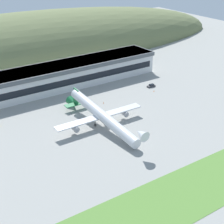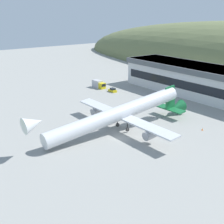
# 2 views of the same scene
# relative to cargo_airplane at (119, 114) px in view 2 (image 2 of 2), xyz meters

# --- Properties ---
(ground_plane) EXTENTS (405.99, 405.99, 0.00)m
(ground_plane) POSITION_rel_cargo_airplane_xyz_m (4.02, -2.85, -4.94)
(ground_plane) COLOR gray
(cargo_airplane) EXTENTS (39.66, 53.90, 10.09)m
(cargo_airplane) POSITION_rel_cargo_airplane_xyz_m (0.00, 0.00, 0.00)
(cargo_airplane) COLOR silver
(service_car_1) EXTENTS (4.11, 2.06, 1.59)m
(service_car_1) POSITION_rel_cargo_airplane_xyz_m (-35.76, 24.59, -4.28)
(service_car_1) COLOR gold
(service_car_1) RESTS_ON ground_plane
(fuel_truck) EXTENTS (6.92, 3.00, 3.18)m
(fuel_truck) POSITION_rel_cargo_airplane_xyz_m (-44.97, 23.93, -3.44)
(fuel_truck) COLOR gold
(fuel_truck) RESTS_ON ground_plane
(traffic_cone_1) EXTENTS (0.52, 0.52, 0.58)m
(traffic_cone_1) POSITION_rel_cargo_airplane_xyz_m (13.75, 19.17, -4.66)
(traffic_cone_1) COLOR orange
(traffic_cone_1) RESTS_ON ground_plane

